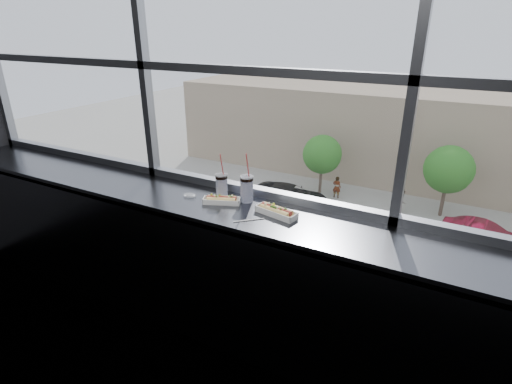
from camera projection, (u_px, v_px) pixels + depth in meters
The scene contains 23 objects.
wall_back_lower at pixel (257, 257), 3.23m from camera, with size 6.00×6.00×0.00m, color black.
window_glass at pixel (259, 22), 2.57m from camera, with size 6.00×6.00×0.00m, color silver.
window_mullions at pixel (257, 22), 2.55m from camera, with size 6.00×0.08×2.40m, color gray, non-canonical shape.
counter at pixel (239, 212), 2.80m from camera, with size 6.00×0.55×0.06m, color #55575D.
counter_fascia at pixel (222, 293), 2.80m from camera, with size 6.00×0.04×1.04m, color #55575D.
hotdog_tray_left at pixel (222, 200), 2.86m from camera, with size 0.28×0.18×0.07m.
hotdog_tray_right at pixel (276, 211), 2.68m from camera, with size 0.31×0.16×0.07m.
soda_cup_left at pixel (222, 185), 2.93m from camera, with size 0.09×0.09×0.34m.
soda_cup_right at pixel (247, 187), 2.86m from camera, with size 0.10×0.10×0.37m.
loose_straw at pixel (249, 220), 2.61m from camera, with size 0.01×0.01×0.21m, color white.
wrapper at pixel (190, 195), 2.97m from camera, with size 0.10×0.07×0.03m, color silver.
plaza_ground at pixel (445, 158), 43.09m from camera, with size 120.00×120.00×0.00m, color #9E9C93.
street_asphalt at pixel (413, 264), 23.95m from camera, with size 80.00×10.00×0.06m, color black.
far_sidewalk at pixel (428, 213), 30.47m from camera, with size 80.00×6.00×0.04m, color #9E9C93.
far_building at pixel (448, 134), 37.07m from camera, with size 50.00×14.00×8.00m, color gray.
car_far_a at pixel (290, 193), 31.01m from camera, with size 6.98×2.91×2.33m, color black.
car_near_b at pixel (256, 244), 24.00m from camera, with size 6.33×2.64×2.11m, color black.
car_near_c at pixel (376, 278), 20.92m from camera, with size 5.88×2.45×1.96m, color #B33246.
car_far_b at pixel (485, 232), 25.19m from camera, with size 6.84×2.85×2.28m, color maroon.
pedestrian_a at pixel (337, 185), 32.80m from camera, with size 0.99×0.74×2.23m, color #66605B.
pedestrian_b at pixel (402, 199), 30.15m from camera, with size 0.99×0.74×2.22m, color #66605B.
tree_left at pixel (322, 154), 32.95m from camera, with size 3.24×3.24×5.06m.
tree_center at pixel (449, 170), 28.70m from camera, with size 3.49×3.49×5.45m.
Camera 1 is at (1.30, -0.95, 2.28)m, focal length 28.00 mm.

